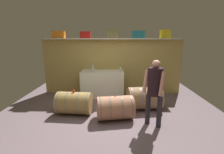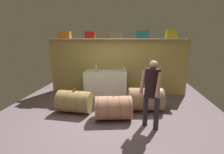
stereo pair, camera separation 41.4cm
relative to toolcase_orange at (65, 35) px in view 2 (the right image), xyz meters
The scene contains 16 objects.
ground_plane 3.14m from the toolcase_orange, 39.59° to the right, with size 6.07×7.58×0.02m, color #6B5960.
back_wall_panel 2.13m from the toolcase_orange, ahead, with size 4.87×0.10×1.93m, color tan.
high_shelf_board 1.81m from the toolcase_orange, ahead, with size 4.48×0.40×0.03m, color silver.
toolcase_orange is the anchor object (origin of this frame).
toolcase_red 0.90m from the toolcase_orange, ahead, with size 0.34×0.27×0.22m, color red.
toolcase_olive 1.80m from the toolcase_orange, ahead, with size 0.38×0.29×0.27m, color olive.
toolcase_teal 2.67m from the toolcase_orange, ahead, with size 0.41×0.22×0.24m, color #1F727C.
toolcase_yellow 3.57m from the toolcase_orange, ahead, with size 0.31×0.24×0.28m, color yellow.
work_cabinet 2.22m from the toolcase_orange, ahead, with size 1.42×0.67×0.88m, color white.
wine_bottle_clear 1.66m from the toolcase_orange, 21.73° to the right, with size 0.07×0.07×0.29m.
wine_glass 2.37m from the toolcase_orange, ahead, with size 0.07×0.07×0.13m.
wine_barrel_near 2.56m from the toolcase_orange, 63.33° to the right, with size 0.94×0.65×0.60m.
wine_barrel_far 3.25m from the toolcase_orange, 45.48° to the right, with size 0.96×0.71×0.59m.
wine_barrel_flank 3.50m from the toolcase_orange, 25.59° to the right, with size 1.00×0.74×0.64m.
tasting_cup 2.35m from the toolcase_orange, 63.45° to the right, with size 0.06×0.06×0.06m, color red.
winemaker_pouring 3.74m from the toolcase_orange, 38.97° to the right, with size 0.47×0.44×1.51m.
Camera 2 is at (0.50, -3.70, 1.95)m, focal length 26.78 mm.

